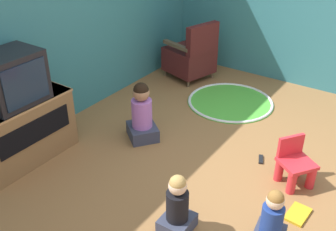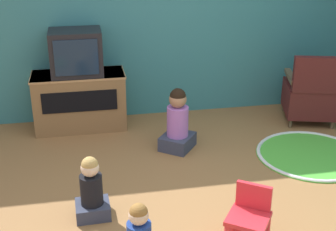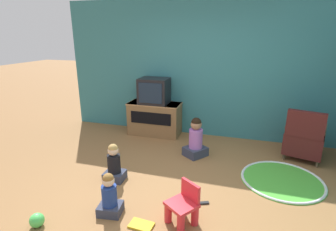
% 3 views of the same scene
% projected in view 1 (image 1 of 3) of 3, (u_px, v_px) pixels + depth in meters
% --- Properties ---
extents(ground_plane, '(30.00, 30.00, 0.00)m').
position_uv_depth(ground_plane, '(240.00, 174.00, 3.95)').
color(ground_plane, olive).
extents(wall_back, '(5.53, 0.12, 2.68)m').
position_uv_depth(wall_back, '(47.00, 11.00, 4.27)').
color(wall_back, teal).
rests_on(wall_back, ground_plane).
extents(tv_cabinet, '(1.07, 0.49, 0.67)m').
position_uv_depth(tv_cabinet, '(21.00, 130.00, 4.03)').
color(tv_cabinet, brown).
rests_on(tv_cabinet, ground_plane).
extents(television, '(0.58, 0.46, 0.51)m').
position_uv_depth(television, '(11.00, 79.00, 3.74)').
color(television, black).
rests_on(television, tv_cabinet).
extents(black_armchair, '(0.72, 0.75, 0.88)m').
position_uv_depth(black_armchair, '(191.00, 56.00, 5.84)').
color(black_armchair, brown).
rests_on(black_armchair, ground_plane).
extents(yellow_kid_chair, '(0.41, 0.41, 0.47)m').
position_uv_depth(yellow_kid_chair, '(295.00, 166.00, 3.75)').
color(yellow_kid_chair, red).
rests_on(yellow_kid_chair, ground_plane).
extents(play_mat, '(1.15, 1.15, 0.04)m').
position_uv_depth(play_mat, '(230.00, 102.00, 5.29)').
color(play_mat, green).
rests_on(play_mat, ground_plane).
extents(child_watching_left, '(0.29, 0.26, 0.56)m').
position_uv_depth(child_watching_left, '(177.00, 207.00, 3.19)').
color(child_watching_left, '#33384C').
rests_on(child_watching_left, ground_plane).
extents(child_watching_center, '(0.46, 0.46, 0.69)m').
position_uv_depth(child_watching_center, '(142.00, 115.00, 4.40)').
color(child_watching_center, '#33384C').
rests_on(child_watching_center, ground_plane).
extents(child_watching_right, '(0.30, 0.27, 0.52)m').
position_uv_depth(child_watching_right, '(272.00, 221.00, 3.08)').
color(child_watching_right, '#33384C').
rests_on(child_watching_right, ground_plane).
extents(book, '(0.27, 0.18, 0.02)m').
position_uv_depth(book, '(298.00, 214.00, 3.44)').
color(book, gold).
rests_on(book, ground_plane).
extents(remote_control, '(0.16, 0.10, 0.02)m').
position_uv_depth(remote_control, '(261.00, 159.00, 4.15)').
color(remote_control, black).
rests_on(remote_control, ground_plane).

